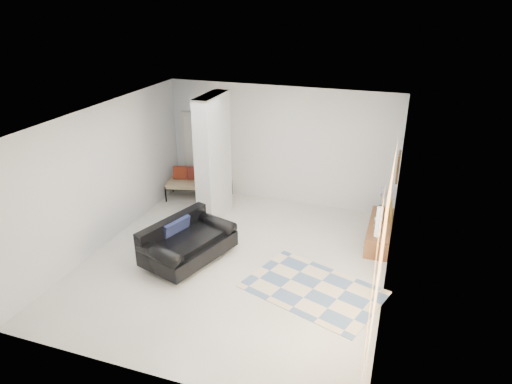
% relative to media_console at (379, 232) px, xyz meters
% --- Properties ---
extents(floor, '(6.00, 6.00, 0.00)m').
position_rel_media_console_xyz_m(floor, '(-2.52, -1.70, -0.21)').
color(floor, beige).
rests_on(floor, ground).
extents(ceiling, '(6.00, 6.00, 0.00)m').
position_rel_media_console_xyz_m(ceiling, '(-2.52, -1.70, 2.59)').
color(ceiling, white).
rests_on(ceiling, wall_back).
extents(wall_back, '(6.00, 0.00, 6.00)m').
position_rel_media_console_xyz_m(wall_back, '(-2.52, 1.30, 1.19)').
color(wall_back, silver).
rests_on(wall_back, ground).
extents(wall_front, '(6.00, 0.00, 6.00)m').
position_rel_media_console_xyz_m(wall_front, '(-2.52, -4.70, 1.19)').
color(wall_front, silver).
rests_on(wall_front, ground).
extents(wall_left, '(0.00, 6.00, 6.00)m').
position_rel_media_console_xyz_m(wall_left, '(-5.27, -1.70, 1.19)').
color(wall_left, silver).
rests_on(wall_left, ground).
extents(wall_right, '(0.00, 6.00, 6.00)m').
position_rel_media_console_xyz_m(wall_right, '(0.23, -1.70, 1.19)').
color(wall_right, silver).
rests_on(wall_right, ground).
extents(partition_column, '(0.35, 1.20, 2.80)m').
position_rel_media_console_xyz_m(partition_column, '(-3.62, -0.10, 1.19)').
color(partition_column, '#AEB3B6').
rests_on(partition_column, floor).
extents(hallway_door, '(0.85, 0.06, 2.04)m').
position_rel_media_console_xyz_m(hallway_door, '(-4.62, 1.26, 0.81)').
color(hallway_door, beige).
rests_on(hallway_door, floor).
extents(curtain, '(0.00, 2.55, 2.55)m').
position_rel_media_console_xyz_m(curtain, '(0.15, -2.85, 1.24)').
color(curtain, gold).
rests_on(curtain, wall_right).
extents(wall_art, '(0.04, 0.45, 0.55)m').
position_rel_media_console_xyz_m(wall_art, '(0.20, -0.00, 1.44)').
color(wall_art, '#3C2210').
rests_on(wall_art, wall_right).
extents(media_console, '(0.45, 1.62, 0.80)m').
position_rel_media_console_xyz_m(media_console, '(0.00, 0.00, 0.00)').
color(media_console, brown).
rests_on(media_console, floor).
extents(loveseat, '(1.50, 1.97, 0.76)m').
position_rel_media_console_xyz_m(loveseat, '(-3.45, -1.89, 0.14)').
color(loveseat, silver).
rests_on(loveseat, floor).
extents(daybed, '(1.67, 0.99, 0.77)m').
position_rel_media_console_xyz_m(daybed, '(-4.46, 0.77, 0.22)').
color(daybed, black).
rests_on(daybed, floor).
extents(area_rug, '(2.61, 2.14, 0.01)m').
position_rel_media_console_xyz_m(area_rug, '(-0.92, -2.11, -0.20)').
color(area_rug, beige).
rests_on(area_rug, floor).
extents(cylinder_lamp, '(0.11, 0.11, 0.60)m').
position_rel_media_console_xyz_m(cylinder_lamp, '(-0.02, -0.57, 0.50)').
color(cylinder_lamp, white).
rests_on(cylinder_lamp, media_console).
extents(bronze_figurine, '(0.12, 0.12, 0.22)m').
position_rel_media_console_xyz_m(bronze_figurine, '(-0.05, 0.38, 0.31)').
color(bronze_figurine, black).
rests_on(bronze_figurine, media_console).
extents(vase, '(0.18, 0.18, 0.18)m').
position_rel_media_console_xyz_m(vase, '(-0.05, 0.02, 0.29)').
color(vase, white).
rests_on(vase, media_console).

